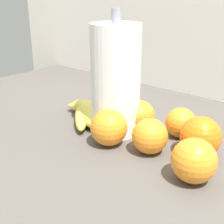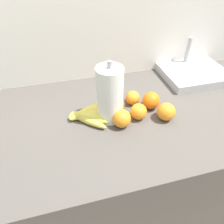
% 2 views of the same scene
% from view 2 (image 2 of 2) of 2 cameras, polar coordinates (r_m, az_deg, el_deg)
% --- Properties ---
extents(ground_plane, '(6.00, 6.00, 0.00)m').
position_cam_2_polar(ground_plane, '(1.71, 9.54, -22.07)').
color(ground_plane, gray).
extents(counter, '(1.88, 0.75, 0.87)m').
position_cam_2_polar(counter, '(1.35, 11.56, -13.33)').
color(counter, '#514C47').
rests_on(counter, ground).
extents(wall_back, '(2.28, 0.06, 1.30)m').
position_cam_2_polar(wall_back, '(1.46, 6.34, 4.15)').
color(wall_back, silver).
rests_on(wall_back, ground).
extents(banana_bunch, '(0.22, 0.19, 0.04)m').
position_cam_2_polar(banana_bunch, '(0.94, -6.03, -0.83)').
color(banana_bunch, '#DAC74C').
rests_on(banana_bunch, counter).
extents(orange_right, '(0.07, 0.07, 0.07)m').
position_cam_2_polar(orange_right, '(0.93, 7.36, 0.13)').
color(orange_right, orange).
rests_on(orange_right, counter).
extents(orange_back_left, '(0.08, 0.08, 0.08)m').
position_cam_2_polar(orange_back_left, '(0.96, 1.21, 2.09)').
color(orange_back_left, orange).
rests_on(orange_back_left, counter).
extents(orange_back_right, '(0.08, 0.08, 0.08)m').
position_cam_2_polar(orange_back_right, '(1.00, 10.74, 3.14)').
color(orange_back_right, orange).
rests_on(orange_back_right, counter).
extents(orange_center, '(0.07, 0.07, 0.07)m').
position_cam_2_polar(orange_center, '(1.02, 5.73, 3.92)').
color(orange_center, orange).
rests_on(orange_center, counter).
extents(orange_far_right, '(0.08, 0.08, 0.08)m').
position_cam_2_polar(orange_far_right, '(0.89, 2.68, -1.79)').
color(orange_far_right, orange).
rests_on(orange_far_right, counter).
extents(orange_front, '(0.08, 0.08, 0.08)m').
position_cam_2_polar(orange_front, '(0.95, 14.74, 0.08)').
color(orange_front, orange).
rests_on(orange_front, counter).
extents(paper_towel_roll, '(0.11, 0.11, 0.28)m').
position_cam_2_polar(paper_towel_roll, '(0.87, -0.60, 4.74)').
color(paper_towel_roll, white).
rests_on(paper_towel_roll, counter).
extents(sink_basin, '(0.37, 0.30, 0.20)m').
position_cam_2_polar(sink_basin, '(1.33, 21.58, 10.07)').
color(sink_basin, '#B7BABF').
rests_on(sink_basin, counter).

